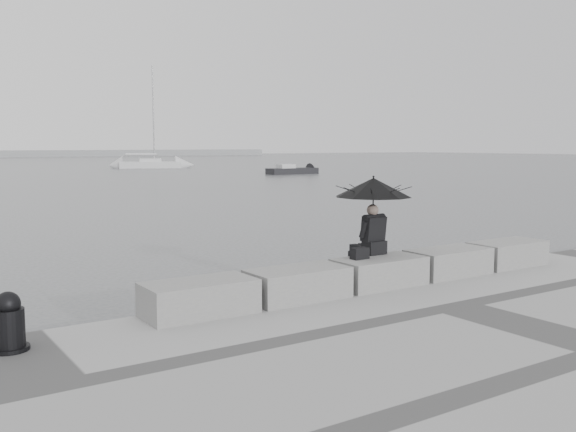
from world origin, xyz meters
TOP-DOWN VIEW (x-y plane):
  - ground at (0.00, 0.00)m, footprint 360.00×360.00m
  - stone_block_far_left at (-3.40, -0.45)m, footprint 1.60×0.80m
  - stone_block_left at (-1.70, -0.45)m, footprint 1.60×0.80m
  - stone_block_centre at (0.00, -0.45)m, footprint 1.60×0.80m
  - stone_block_right at (1.70, -0.45)m, footprint 1.60×0.80m
  - stone_block_far_right at (3.40, -0.45)m, footprint 1.60×0.80m
  - seated_person at (0.17, -0.08)m, footprint 1.36×1.36m
  - bag at (-0.36, -0.34)m, footprint 0.30×0.17m
  - mooring_bollard at (-5.97, -0.66)m, footprint 0.45×0.45m
  - sailboat_right at (23.10, 68.79)m, footprint 7.95×5.08m
  - small_motorboat at (28.83, 45.12)m, footprint 5.57×1.81m

SIDE VIEW (x-z plane):
  - ground at x=0.00m, z-range 0.00..0.00m
  - small_motorboat at x=28.83m, z-range -0.23..0.87m
  - sailboat_right at x=23.10m, z-range -5.92..6.98m
  - stone_block_far_left at x=-3.40m, z-range 0.50..1.00m
  - stone_block_left at x=-1.70m, z-range 0.50..1.00m
  - stone_block_centre at x=0.00m, z-range 0.50..1.00m
  - stone_block_right at x=1.70m, z-range 0.50..1.00m
  - stone_block_far_right at x=3.40m, z-range 0.50..1.00m
  - mooring_bollard at x=-5.97m, z-range 0.45..1.16m
  - bag at x=-0.36m, z-range 1.00..1.19m
  - seated_person at x=0.17m, z-range 1.35..2.74m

